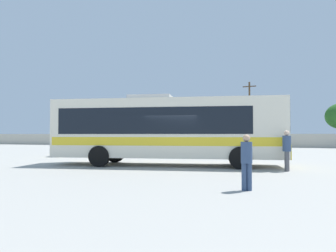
# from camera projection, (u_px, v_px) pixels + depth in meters

# --- Properties ---
(ground_plane) EXTENTS (300.00, 300.00, 0.00)m
(ground_plane) POSITION_uv_depth(u_px,v_px,m) (209.00, 154.00, 24.94)
(ground_plane) COLOR #A3A099
(perimeter_wall) EXTENTS (80.00, 0.30, 1.68)m
(perimeter_wall) POSITION_uv_depth(u_px,v_px,m) (228.00, 140.00, 39.59)
(perimeter_wall) COLOR #B2AD9E
(perimeter_wall) RESTS_ON ground_plane
(coach_bus_cream_yellow) EXTENTS (11.90, 4.21, 3.62)m
(coach_bus_cream_yellow) POSITION_uv_depth(u_px,v_px,m) (165.00, 128.00, 15.85)
(coach_bus_cream_yellow) COLOR silver
(coach_bus_cream_yellow) RESTS_ON ground_plane
(attendant_by_bus_door) EXTENTS (0.45, 0.45, 1.77)m
(attendant_by_bus_door) POSITION_uv_depth(u_px,v_px,m) (287.00, 148.00, 13.27)
(attendant_by_bus_door) COLOR #4C4C51
(attendant_by_bus_door) RESTS_ON ground_plane
(passenger_waiting_on_apron) EXTENTS (0.38, 0.38, 1.59)m
(passenger_waiting_on_apron) POSITION_uv_depth(u_px,v_px,m) (247.00, 159.00, 8.71)
(passenger_waiting_on_apron) COLOR #33476B
(passenger_waiting_on_apron) RESTS_ON ground_plane
(vendor_umbrella_near_gate_yellow) EXTENTS (1.81, 1.81, 2.06)m
(vendor_umbrella_near_gate_yellow) POSITION_uv_depth(u_px,v_px,m) (71.00, 132.00, 22.45)
(vendor_umbrella_near_gate_yellow) COLOR gray
(vendor_umbrella_near_gate_yellow) RESTS_ON ground_plane
(parked_car_leftmost_black) EXTENTS (4.52, 2.18, 1.55)m
(parked_car_leftmost_black) POSITION_uv_depth(u_px,v_px,m) (148.00, 141.00, 39.59)
(parked_car_leftmost_black) COLOR black
(parked_car_leftmost_black) RESTS_ON ground_plane
(parked_car_second_grey) EXTENTS (4.29, 2.22, 1.50)m
(parked_car_second_grey) POSITION_uv_depth(u_px,v_px,m) (189.00, 141.00, 37.93)
(parked_car_second_grey) COLOR slate
(parked_car_second_grey) RESTS_ON ground_plane
(parked_car_third_white) EXTENTS (4.56, 2.20, 1.43)m
(parked_car_third_white) POSITION_uv_depth(u_px,v_px,m) (241.00, 142.00, 35.25)
(parked_car_third_white) COLOR silver
(parked_car_third_white) RESTS_ON ground_plane
(utility_pole_near) EXTENTS (1.79, 0.45, 8.76)m
(utility_pole_near) POSITION_uv_depth(u_px,v_px,m) (250.00, 113.00, 41.63)
(utility_pole_near) COLOR #4C3823
(utility_pole_near) RESTS_ON ground_plane
(roadside_tree_left) EXTENTS (4.45, 4.45, 7.00)m
(roadside_tree_left) POSITION_uv_depth(u_px,v_px,m) (114.00, 113.00, 49.97)
(roadside_tree_left) COLOR brown
(roadside_tree_left) RESTS_ON ground_plane
(roadside_tree_midleft) EXTENTS (3.68, 3.68, 6.28)m
(roadside_tree_midleft) POSITION_uv_depth(u_px,v_px,m) (169.00, 113.00, 44.57)
(roadside_tree_midleft) COLOR brown
(roadside_tree_midleft) RESTS_ON ground_plane
(roadside_tree_midright) EXTENTS (3.23, 3.23, 6.10)m
(roadside_tree_midright) POSITION_uv_depth(u_px,v_px,m) (269.00, 113.00, 43.39)
(roadside_tree_midright) COLOR brown
(roadside_tree_midright) RESTS_ON ground_plane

